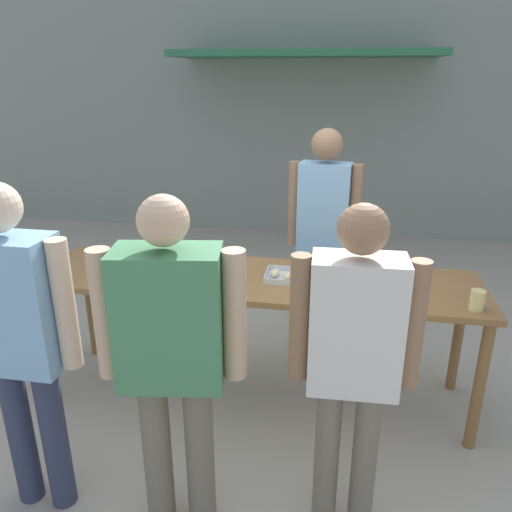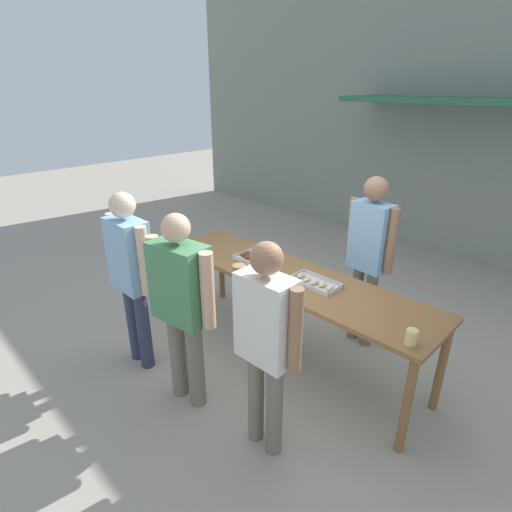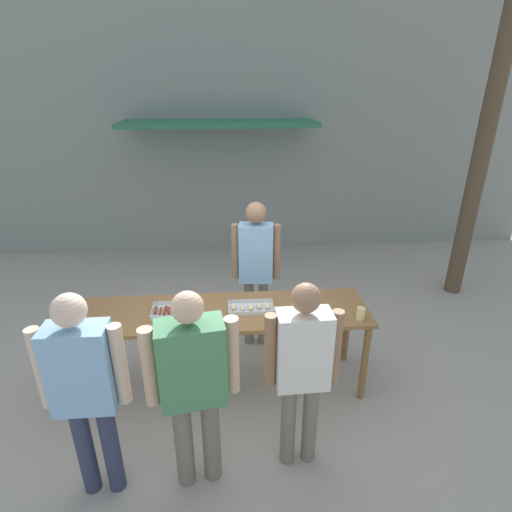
# 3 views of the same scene
# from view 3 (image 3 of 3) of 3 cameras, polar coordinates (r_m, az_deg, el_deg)

# --- Properties ---
(ground_plane) EXTENTS (24.00, 24.00, 0.00)m
(ground_plane) POSITION_cam_3_polar(r_m,az_deg,el_deg) (4.55, -4.55, -17.68)
(ground_plane) COLOR #A39989
(building_facade_back) EXTENTS (12.00, 1.11, 4.50)m
(building_facade_back) POSITION_cam_3_polar(r_m,az_deg,el_deg) (7.46, -5.23, 17.57)
(building_facade_back) COLOR gray
(building_facade_back) RESTS_ON ground
(serving_table) EXTENTS (2.94, 0.75, 0.91)m
(serving_table) POSITION_cam_3_polar(r_m,az_deg,el_deg) (4.07, -4.91, -8.92)
(serving_table) COLOR brown
(serving_table) RESTS_ON ground
(food_tray_sausages) EXTENTS (0.42, 0.30, 0.04)m
(food_tray_sausages) POSITION_cam_3_polar(r_m,az_deg,el_deg) (4.06, -11.75, -7.68)
(food_tray_sausages) COLOR silver
(food_tray_sausages) RESTS_ON serving_table
(food_tray_buns) EXTENTS (0.46, 0.24, 0.06)m
(food_tray_buns) POSITION_cam_3_polar(r_m,az_deg,el_deg) (4.02, -0.77, -7.35)
(food_tray_buns) COLOR silver
(food_tray_buns) RESTS_ON serving_table
(condiment_jar_mustard) EXTENTS (0.06, 0.06, 0.08)m
(condiment_jar_mustard) POSITION_cam_3_polar(r_m,az_deg,el_deg) (4.03, -24.68, -9.37)
(condiment_jar_mustard) COLOR #567A38
(condiment_jar_mustard) RESTS_ON serving_table
(condiment_jar_ketchup) EXTENTS (0.06, 0.06, 0.08)m
(condiment_jar_ketchup) POSITION_cam_3_polar(r_m,az_deg,el_deg) (3.99, -23.57, -9.46)
(condiment_jar_ketchup) COLOR #B22319
(condiment_jar_ketchup) RESTS_ON serving_table
(beer_cup) EXTENTS (0.08, 0.08, 0.12)m
(beer_cup) POSITION_cam_3_polar(r_m,az_deg,el_deg) (3.97, 14.73, -7.97)
(beer_cup) COLOR #DBC67A
(beer_cup) RESTS_ON serving_table
(person_server_behind_table) EXTENTS (0.55, 0.25, 1.81)m
(person_server_behind_table) POSITION_cam_3_polar(r_m,az_deg,el_deg) (4.59, 0.00, -0.89)
(person_server_behind_table) COLOR #756B5B
(person_server_behind_table) RESTS_ON ground
(person_customer_holding_hotdog) EXTENTS (0.63, 0.24, 1.76)m
(person_customer_holding_hotdog) POSITION_cam_3_polar(r_m,az_deg,el_deg) (3.18, -23.31, -16.36)
(person_customer_holding_hotdog) COLOR #333851
(person_customer_holding_hotdog) RESTS_ON ground
(person_customer_with_cup) EXTENTS (0.59, 0.24, 1.69)m
(person_customer_with_cup) POSITION_cam_3_polar(r_m,az_deg,el_deg) (3.19, 6.63, -14.97)
(person_customer_with_cup) COLOR #756B5B
(person_customer_with_cup) RESTS_ON ground
(person_customer_waiting_in_line) EXTENTS (0.68, 0.33, 1.72)m
(person_customer_waiting_in_line) POSITION_cam_3_polar(r_m,az_deg,el_deg) (3.06, -8.99, -16.91)
(person_customer_waiting_in_line) COLOR #756B5B
(person_customer_waiting_in_line) RESTS_ON ground
(utility_pole) EXTENTS (1.10, 0.23, 6.86)m
(utility_pole) POSITION_cam_3_polar(r_m,az_deg,el_deg) (6.40, 32.18, 24.80)
(utility_pole) COLOR brown
(utility_pole) RESTS_ON ground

